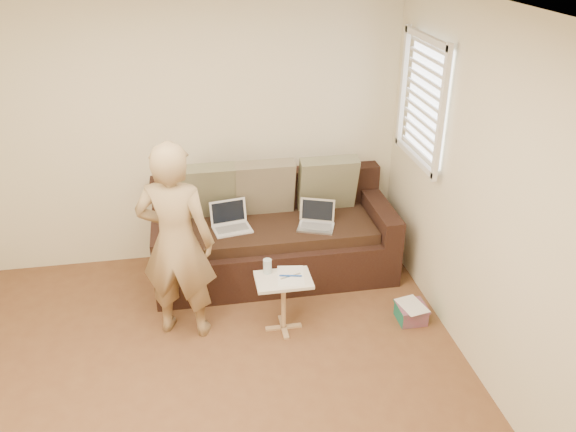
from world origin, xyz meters
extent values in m
plane|color=brown|center=(0.00, 0.00, 0.00)|extent=(4.50, 4.50, 0.00)
plane|color=white|center=(0.00, 0.00, 2.60)|extent=(4.50, 4.50, 0.00)
plane|color=beige|center=(0.00, 2.25, 1.30)|extent=(4.00, 0.00, 4.00)
plane|color=beige|center=(2.00, 0.00, 1.30)|extent=(0.00, 4.50, 4.50)
imported|color=#9D8955|center=(-0.14, 1.03, 0.83)|extent=(0.70, 0.57, 1.65)
camera|label=1|loc=(0.02, -2.96, 3.06)|focal=36.55mm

